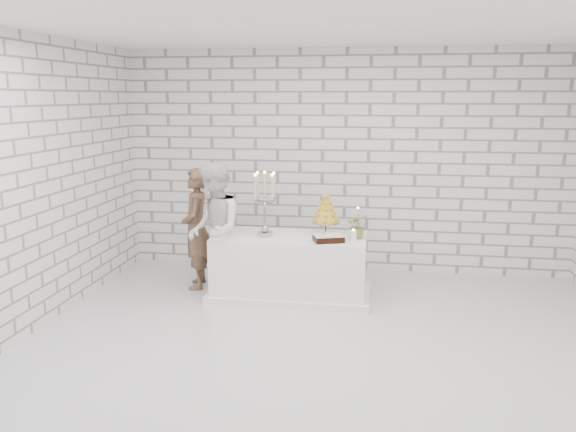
# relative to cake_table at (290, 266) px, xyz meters

# --- Properties ---
(ground) EXTENTS (6.00, 5.00, 0.01)m
(ground) POSITION_rel_cake_table_xyz_m (0.57, -1.27, -0.38)
(ground) COLOR silver
(ground) RESTS_ON ground
(ceiling) EXTENTS (6.00, 5.00, 0.01)m
(ceiling) POSITION_rel_cake_table_xyz_m (0.57, -1.27, 2.62)
(ceiling) COLOR white
(ceiling) RESTS_ON ground
(wall_back) EXTENTS (6.00, 0.01, 3.00)m
(wall_back) POSITION_rel_cake_table_xyz_m (0.57, 1.23, 1.12)
(wall_back) COLOR white
(wall_back) RESTS_ON ground
(wall_front) EXTENTS (6.00, 0.01, 3.00)m
(wall_front) POSITION_rel_cake_table_xyz_m (0.57, -3.77, 1.12)
(wall_front) COLOR white
(wall_front) RESTS_ON ground
(wall_left) EXTENTS (0.01, 5.00, 3.00)m
(wall_left) POSITION_rel_cake_table_xyz_m (-2.43, -1.27, 1.12)
(wall_left) COLOR white
(wall_left) RESTS_ON ground
(cake_table) EXTENTS (1.80, 0.80, 0.75)m
(cake_table) POSITION_rel_cake_table_xyz_m (0.00, 0.00, 0.00)
(cake_table) COLOR white
(cake_table) RESTS_ON ground
(groom) EXTENTS (0.47, 0.62, 1.51)m
(groom) POSITION_rel_cake_table_xyz_m (-1.20, 0.17, 0.38)
(groom) COLOR #513928
(groom) RESTS_ON ground
(bride) EXTENTS (0.82, 0.94, 1.63)m
(bride) POSITION_rel_cake_table_xyz_m (-0.87, -0.19, 0.44)
(bride) COLOR silver
(bride) RESTS_ON ground
(candelabra) EXTENTS (0.34, 0.34, 0.77)m
(candelabra) POSITION_rel_cake_table_xyz_m (-0.29, -0.06, 0.76)
(candelabra) COLOR #9B9AA4
(candelabra) RESTS_ON cake_table
(croquembouche) EXTENTS (0.38, 0.38, 0.51)m
(croquembouche) POSITION_rel_cake_table_xyz_m (0.41, 0.10, 0.63)
(croquembouche) COLOR #AE7F20
(croquembouche) RESTS_ON cake_table
(chocolate_cake) EXTENTS (0.38, 0.33, 0.08)m
(chocolate_cake) POSITION_rel_cake_table_xyz_m (0.48, -0.22, 0.42)
(chocolate_cake) COLOR black
(chocolate_cake) RESTS_ON cake_table
(pillar_candle) EXTENTS (0.10, 0.10, 0.12)m
(pillar_candle) POSITION_rel_cake_table_xyz_m (0.75, -0.14, 0.44)
(pillar_candle) COLOR white
(pillar_candle) RESTS_ON cake_table
(extra_taper) EXTENTS (0.07, 0.07, 0.32)m
(extra_taper) POSITION_rel_cake_table_xyz_m (0.79, 0.15, 0.54)
(extra_taper) COLOR beige
(extra_taper) RESTS_ON cake_table
(flowers) EXTENTS (0.29, 0.26, 0.29)m
(flowers) POSITION_rel_cake_table_xyz_m (0.80, 0.01, 0.52)
(flowers) COLOR #4A8139
(flowers) RESTS_ON cake_table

